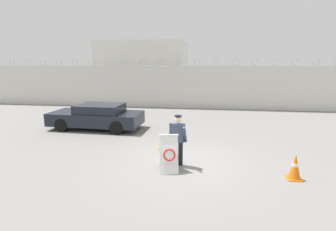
% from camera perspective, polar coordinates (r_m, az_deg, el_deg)
% --- Properties ---
extents(ground_plane, '(90.00, 90.00, 0.00)m').
position_cam_1_polar(ground_plane, '(9.09, 3.51, -10.37)').
color(ground_plane, gray).
extents(perimeter_wall, '(36.00, 0.30, 3.61)m').
position_cam_1_polar(perimeter_wall, '(19.65, 6.26, 6.21)').
color(perimeter_wall, silver).
rests_on(perimeter_wall, ground_plane).
extents(building_block, '(7.61, 7.32, 5.19)m').
position_cam_1_polar(building_block, '(25.88, -4.81, 9.74)').
color(building_block, silver).
rests_on(building_block, ground_plane).
extents(barricade_sign, '(0.71, 0.91, 1.18)m').
position_cam_1_polar(barricade_sign, '(8.34, 0.21, -8.11)').
color(barricade_sign, white).
rests_on(barricade_sign, ground_plane).
extents(security_guard, '(0.61, 0.47, 1.70)m').
position_cam_1_polar(security_guard, '(8.67, 2.20, -4.87)').
color(security_guard, black).
rests_on(security_guard, ground_plane).
extents(traffic_cone_near, '(0.41, 0.41, 0.76)m').
position_cam_1_polar(traffic_cone_near, '(8.66, 25.90, -10.02)').
color(traffic_cone_near, orange).
rests_on(traffic_cone_near, ground_plane).
extents(traffic_cone_mid, '(0.38, 0.38, 0.67)m').
position_cam_1_polar(traffic_cone_mid, '(10.48, -0.88, -5.44)').
color(traffic_cone_mid, orange).
rests_on(traffic_cone_mid, ground_plane).
extents(parked_car_front_coupe, '(4.72, 2.14, 1.28)m').
position_cam_1_polar(parked_car_front_coupe, '(13.99, -15.18, -0.18)').
color(parked_car_front_coupe, black).
rests_on(parked_car_front_coupe, ground_plane).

